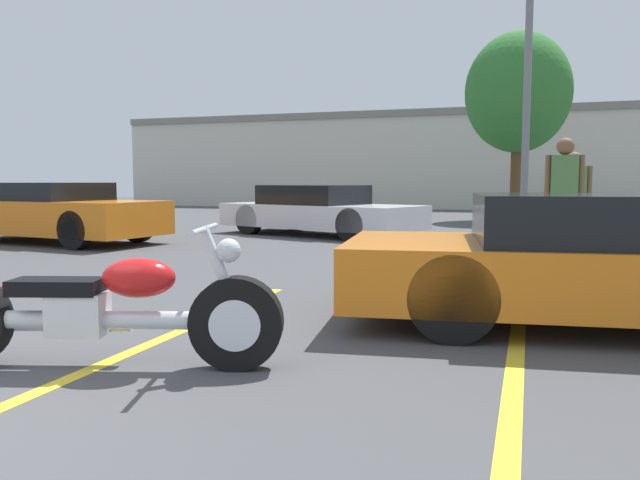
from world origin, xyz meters
name	(u,v)px	position (x,y,z in m)	size (l,w,h in m)	color
parking_stripe_middle	(161,339)	(0.84, 2.18, 0.00)	(0.12, 4.73, 0.01)	yellow
parking_stripe_back	(514,372)	(3.46, 2.18, 0.00)	(0.12, 4.73, 0.01)	yellow
far_building	(451,157)	(0.00, 27.70, 2.34)	(32.00, 4.20, 4.40)	beige
light_pole	(532,36)	(3.45, 14.34, 4.72)	(1.21, 0.28, 8.66)	slate
tree_background	(518,93)	(3.07, 18.72, 3.97)	(3.24, 3.24, 5.85)	brown
motorcycle	(98,311)	(0.86, 1.42, 0.38)	(2.36, 0.98, 0.94)	black
show_car_hood_open	(633,261)	(4.35, 3.81, 0.56)	(4.94, 2.45, 2.08)	orange
parked_car_left_row	(55,213)	(-5.51, 8.22, 0.60)	(4.73, 2.41, 1.20)	orange
parked_car_mid_row	(318,211)	(-1.05, 11.54, 0.55)	(5.07, 3.33, 1.14)	silver
spectator_by_show_car	(573,196)	(4.16, 8.52, 1.00)	(0.52, 0.22, 1.68)	brown
spectator_midground	(564,190)	(3.97, 7.50, 1.10)	(0.52, 0.24, 1.84)	gray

